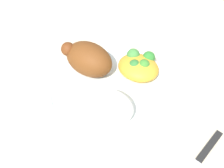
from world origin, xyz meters
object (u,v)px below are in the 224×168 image
at_px(roasted_chicken, 88,59).
at_px(knife, 199,160).
at_px(plate, 112,89).
at_px(rice_pile, 110,106).
at_px(fork, 179,136).
at_px(mac_cheese_with_broccoli, 139,66).

xyz_separation_m(roasted_chicken, knife, (-0.29, 0.06, -0.05)).
height_order(plate, rice_pile, rice_pile).
distance_m(fork, knife, 0.06).
relative_size(rice_pile, fork, 0.67).
relative_size(rice_pile, mac_cheese_with_broccoli, 1.06).
height_order(roasted_chicken, knife, roasted_chicken).
distance_m(mac_cheese_with_broccoli, knife, 0.23).
relative_size(roasted_chicken, mac_cheese_with_broccoli, 1.28).
bearing_deg(rice_pile, fork, -163.24).
bearing_deg(fork, knife, 151.90).
bearing_deg(knife, roasted_chicken, -11.40).
height_order(fork, knife, knife).
height_order(roasted_chicken, fork, roasted_chicken).
height_order(plate, fork, plate).
relative_size(rice_pile, knife, 0.51).
height_order(roasted_chicken, rice_pile, roasted_chicken).
bearing_deg(mac_cheese_with_broccoli, plate, 71.56).
bearing_deg(knife, fork, -28.10).
distance_m(roasted_chicken, rice_pile, 0.13).
bearing_deg(fork, plate, -6.58).
distance_m(mac_cheese_with_broccoli, fork, 0.17).
xyz_separation_m(roasted_chicken, rice_pile, (-0.11, 0.07, -0.01)).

